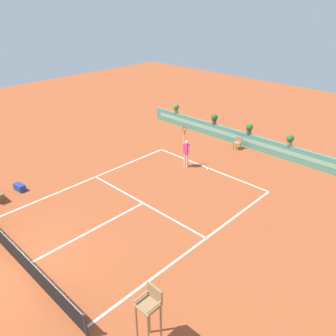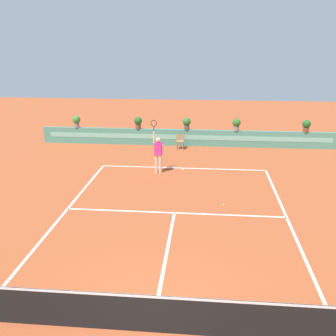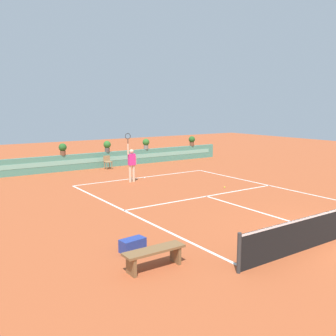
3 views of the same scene
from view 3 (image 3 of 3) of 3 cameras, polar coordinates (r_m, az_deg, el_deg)
The scene contains 12 objects.
ground_plane at distance 16.49m, azimuth 6.76°, elevation -4.56°, with size 60.00×60.00×0.00m, color #A84C28.
court_lines at distance 17.02m, azimuth 5.17°, elevation -4.08°, with size 8.32×11.94×0.01m.
back_wall_barrier at distance 25.02m, azimuth -9.05°, elevation 1.30°, with size 18.00×0.21×1.00m.
ball_kid_chair at distance 24.20m, azimuth -9.16°, elevation 0.98°, with size 0.44×0.44×0.85m.
bench_courtside at distance 9.40m, azimuth -2.11°, elevation -12.90°, with size 1.60×0.44×0.51m.
gear_bag at distance 10.56m, azimuth -5.39°, elevation -11.56°, with size 0.70×0.36×0.36m, color navy.
tennis_player at distance 19.75m, azimuth -5.54°, elevation 0.86°, with size 0.62×0.25×2.58m.
tennis_ball_near_baseline at distance 18.59m, azimuth 8.59°, elevation -2.91°, with size 0.07×0.07×0.07m, color #CCE033.
potted_plant_far_right at distance 28.57m, azimuth 3.63°, elevation 4.22°, with size 0.48×0.48×0.72m.
potted_plant_left at distance 23.79m, azimuth -15.70°, elevation 2.87°, with size 0.48×0.48×0.72m.
potted_plant_centre at distance 24.89m, azimuth -9.22°, elevation 3.37°, with size 0.48×0.48×0.72m.
potted_plant_right at distance 26.28m, azimuth -3.36°, elevation 3.78°, with size 0.48×0.48×0.72m.
Camera 3 is at (-10.58, -6.02, 3.93)m, focal length 40.15 mm.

